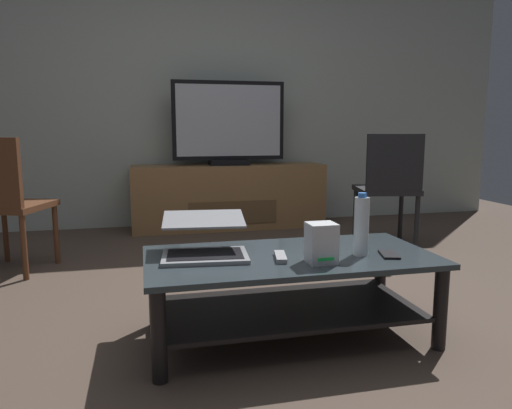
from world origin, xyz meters
The scene contains 12 objects.
ground_plane centered at (0.00, 0.00, 0.00)m, with size 7.68×7.68×0.00m, color #4C3D33.
back_wall centered at (0.00, 2.58, 1.40)m, with size 6.40×0.12×2.80m, color #A8B2A8.
coffee_table centered at (0.06, -0.21, 0.27)m, with size 1.28×0.63×0.39m.
media_cabinet centered at (0.23, 2.26, 0.30)m, with size 1.81×0.43×0.60m.
television centered at (0.23, 2.24, 0.97)m, with size 1.04×0.20×0.77m.
dining_chair centered at (1.27, 1.12, 0.52)m, with size 0.52×0.52×0.90m.
side_chair centered at (-1.44, 1.13, 0.50)m, with size 0.56×0.56×0.89m.
laptop centered at (-0.31, -0.13, 0.45)m, with size 0.40×0.43×0.17m.
router_box centered at (0.15, -0.36, 0.47)m, with size 0.12×0.11×0.17m.
water_bottle_near centered at (0.37, -0.29, 0.52)m, with size 0.07×0.07×0.28m.
cell_phone centered at (0.48, -0.33, 0.39)m, with size 0.07×0.14×0.01m, color black.
tv_remote centered at (0.00, -0.27, 0.40)m, with size 0.04×0.16×0.02m, color #99999E.
Camera 1 is at (-0.56, -2.19, 0.94)m, focal length 33.61 mm.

